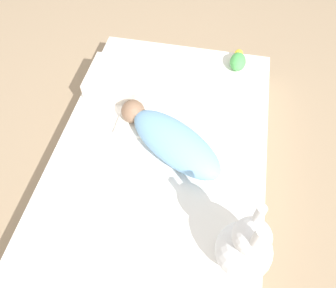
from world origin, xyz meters
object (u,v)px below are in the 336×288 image
(pillow, at_px, (116,79))
(turtle_plush, at_px, (238,61))
(swaddled_baby, at_px, (171,140))
(bunny_plush, at_px, (245,247))

(pillow, relative_size, turtle_plush, 1.69)
(swaddled_baby, xyz_separation_m, turtle_plush, (0.66, -0.27, -0.03))
(pillow, height_order, turtle_plush, pillow)
(bunny_plush, distance_m, turtle_plush, 1.13)
(bunny_plush, bearing_deg, pillow, 41.85)
(bunny_plush, bearing_deg, turtle_plush, 4.84)
(pillow, distance_m, turtle_plush, 0.71)
(pillow, xyz_separation_m, turtle_plush, (0.29, -0.64, -0.01))
(bunny_plush, relative_size, turtle_plush, 2.29)
(turtle_plush, bearing_deg, swaddled_baby, 157.94)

